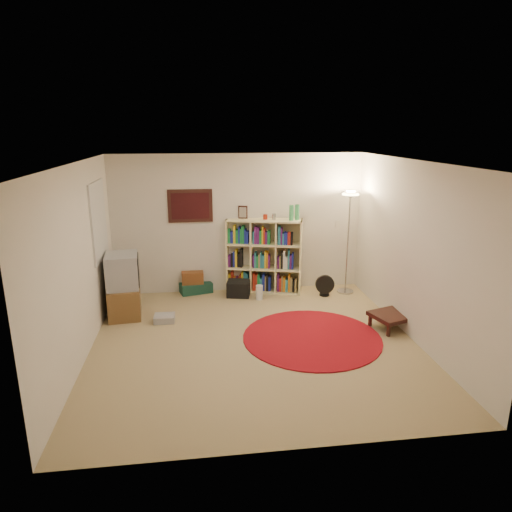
{
  "coord_description": "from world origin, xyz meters",
  "views": [
    {
      "loc": [
        -0.75,
        -5.8,
        2.9
      ],
      "look_at": [
        0.1,
        0.6,
        1.1
      ],
      "focal_mm": 32.0,
      "sensor_mm": 36.0,
      "label": 1
    }
  ],
  "objects": [
    {
      "name": "floor_lamp",
      "position": [
        1.92,
        1.83,
        1.55
      ],
      "size": [
        0.43,
        0.43,
        1.87
      ],
      "rotation": [
        0.0,
        0.0,
        -0.23
      ],
      "color": "#ABAAAF",
      "rests_on": "ground"
    },
    {
      "name": "tv_stand",
      "position": [
        -1.94,
        1.26,
        0.49
      ],
      "size": [
        0.56,
        0.75,
        1.02
      ],
      "rotation": [
        0.0,
        0.0,
        0.1
      ],
      "color": "brown",
      "rests_on": "ground"
    },
    {
      "name": "paper_towel",
      "position": [
        0.3,
        1.67,
        0.13
      ],
      "size": [
        0.13,
        0.13,
        0.26
      ],
      "rotation": [
        0.0,
        0.0,
        0.03
      ],
      "color": "silver",
      "rests_on": "ground"
    },
    {
      "name": "suitcase",
      "position": [
        -0.81,
        2.21,
        0.09
      ],
      "size": [
        0.64,
        0.5,
        0.18
      ],
      "rotation": [
        0.0,
        0.0,
        0.26
      ],
      "color": "#14392D",
      "rests_on": "ground"
    },
    {
      "name": "side_table",
      "position": [
        2.08,
        0.21,
        0.2
      ],
      "size": [
        0.64,
        0.64,
        0.24
      ],
      "rotation": [
        0.0,
        0.0,
        0.32
      ],
      "color": "black",
      "rests_on": "ground"
    },
    {
      "name": "floor_fan",
      "position": [
        1.49,
        1.7,
        0.19
      ],
      "size": [
        0.34,
        0.2,
        0.39
      ],
      "rotation": [
        0.0,
        0.0,
        -0.12
      ],
      "color": "black",
      "rests_on": "ground"
    },
    {
      "name": "duffel_bag",
      "position": [
        -0.04,
        1.91,
        0.14
      ],
      "size": [
        0.46,
        0.41,
        0.28
      ],
      "rotation": [
        0.0,
        0.0,
        -0.21
      ],
      "color": "black",
      "rests_on": "ground"
    },
    {
      "name": "bookshelf",
      "position": [
        0.43,
        2.11,
        0.65
      ],
      "size": [
        1.41,
        0.72,
        1.62
      ],
      "rotation": [
        0.0,
        0.0,
        -0.26
      ],
      "color": "#FFF1AA",
      "rests_on": "ground"
    },
    {
      "name": "room",
      "position": [
        -0.05,
        0.05,
        1.26
      ],
      "size": [
        4.54,
        4.54,
        2.54
      ],
      "color": "tan",
      "rests_on": "ground"
    },
    {
      "name": "wicker_basket",
      "position": [
        -0.86,
        2.2,
        0.29
      ],
      "size": [
        0.4,
        0.3,
        0.22
      ],
      "rotation": [
        0.0,
        0.0,
        0.05
      ],
      "color": "brown",
      "rests_on": "suitcase"
    },
    {
      "name": "red_rug",
      "position": [
        0.84,
        0.04,
        0.01
      ],
      "size": [
        1.99,
        1.99,
        0.02
      ],
      "color": "maroon",
      "rests_on": "ground"
    },
    {
      "name": "dvd_box",
      "position": [
        -1.3,
        0.92,
        0.05
      ],
      "size": [
        0.32,
        0.27,
        0.11
      ],
      "rotation": [
        0.0,
        0.0,
        -0.03
      ],
      "color": "#A09FA4",
      "rests_on": "ground"
    }
  ]
}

